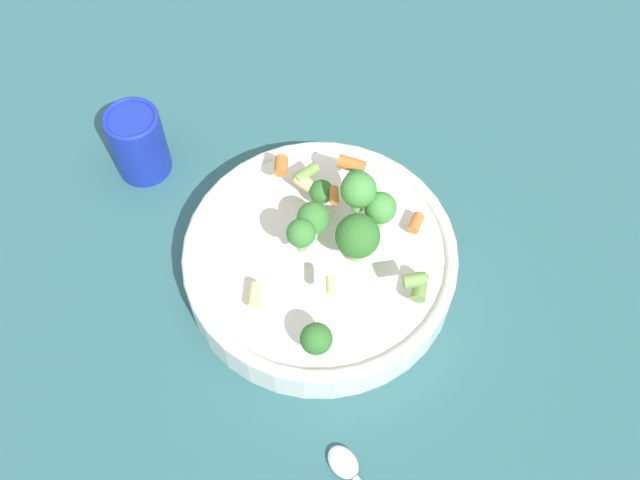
{
  "coord_description": "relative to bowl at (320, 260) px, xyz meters",
  "views": [
    {
      "loc": [
        0.12,
        -0.39,
        0.74
      ],
      "look_at": [
        0.0,
        0.0,
        0.07
      ],
      "focal_mm": 42.0,
      "sensor_mm": 36.0,
      "label": 1
    }
  ],
  "objects": [
    {
      "name": "pasta_salad",
      "position": [
        0.02,
        0.01,
        0.07
      ],
      "size": [
        0.2,
        0.22,
        0.09
      ],
      "color": "#8CB766",
      "rests_on": "bowl"
    },
    {
      "name": "bowl",
      "position": [
        0.0,
        0.0,
        0.0
      ],
      "size": [
        0.3,
        0.3,
        0.05
      ],
      "color": "white",
      "rests_on": "ground_plane"
    },
    {
      "name": "cup",
      "position": [
        -0.25,
        0.08,
        0.02
      ],
      "size": [
        0.06,
        0.06,
        0.09
      ],
      "color": "#192DAD",
      "rests_on": "ground_plane"
    },
    {
      "name": "ground_plane",
      "position": [
        0.0,
        0.0,
        -0.03
      ],
      "size": [
        3.0,
        3.0,
        0.0
      ],
      "primitive_type": "plane",
      "color": "#2D6066"
    }
  ]
}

